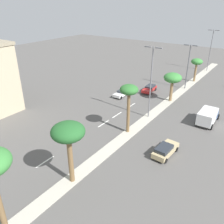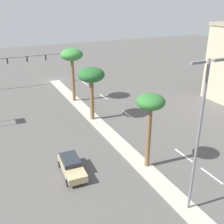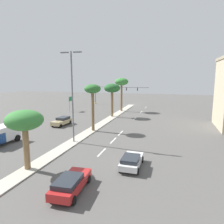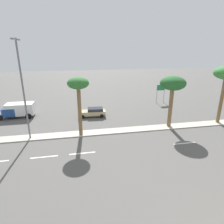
{
  "view_description": "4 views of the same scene",
  "coord_description": "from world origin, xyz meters",
  "px_view_note": "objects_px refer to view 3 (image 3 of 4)",
  "views": [
    {
      "loc": [
        15.54,
        6.38,
        18.34
      ],
      "look_at": [
        -2.81,
        32.64,
        3.0
      ],
      "focal_mm": 37.94,
      "sensor_mm": 36.0,
      "label": 1
    },
    {
      "loc": [
        12.51,
        51.65,
        15.3
      ],
      "look_at": [
        -0.22,
        25.82,
        3.03
      ],
      "focal_mm": 42.51,
      "sensor_mm": 36.0,
      "label": 2
    },
    {
      "loc": [
        -12.85,
        63.99,
        8.69
      ],
      "look_at": [
        -1.47,
        26.28,
        2.07
      ],
      "focal_mm": 33.29,
      "sensor_mm": 36.0,
      "label": 3
    },
    {
      "loc": [
        -23.45,
        33.63,
        10.79
      ],
      "look_at": [
        3.5,
        28.43,
        1.64
      ],
      "focal_mm": 30.46,
      "sensor_mm": 36.0,
      "label": 4
    }
  ],
  "objects_px": {
    "box_truck": "(0,135)",
    "directional_road_sign": "(71,100)",
    "palm_tree_leading": "(93,92)",
    "palm_tree_right": "(24,122)",
    "street_lamp_leading": "(72,91)",
    "sedan_tan_trailing": "(62,121)",
    "palm_tree_mid": "(112,89)",
    "palm_tree_front": "(122,83)",
    "sedan_white_left": "(131,161)",
    "traffic_signal_gantry": "(110,92)",
    "sedan_red_near": "(71,183)"
  },
  "relations": [
    {
      "from": "directional_road_sign",
      "to": "street_lamp_leading",
      "type": "height_order",
      "value": "street_lamp_leading"
    },
    {
      "from": "palm_tree_front",
      "to": "palm_tree_right",
      "type": "distance_m",
      "value": 36.02
    },
    {
      "from": "palm_tree_right",
      "to": "box_truck",
      "type": "distance_m",
      "value": 10.57
    },
    {
      "from": "sedan_white_left",
      "to": "street_lamp_leading",
      "type": "bearing_deg",
      "value": -31.59
    },
    {
      "from": "palm_tree_front",
      "to": "palm_tree_leading",
      "type": "xyz_separation_m",
      "value": [
        -0.5,
        20.72,
        -0.84
      ]
    },
    {
      "from": "directional_road_sign",
      "to": "street_lamp_leading",
      "type": "bearing_deg",
      "value": 118.63
    },
    {
      "from": "palm_tree_mid",
      "to": "sedan_white_left",
      "type": "xyz_separation_m",
      "value": [
        -9.37,
        24.6,
        -5.44
      ]
    },
    {
      "from": "street_lamp_leading",
      "to": "sedan_white_left",
      "type": "relative_size",
      "value": 2.92
    },
    {
      "from": "traffic_signal_gantry",
      "to": "palm_tree_front",
      "type": "height_order",
      "value": "palm_tree_front"
    },
    {
      "from": "palm_tree_right",
      "to": "box_truck",
      "type": "relative_size",
      "value": 1.03
    },
    {
      "from": "palm_tree_front",
      "to": "sedan_white_left",
      "type": "distance_m",
      "value": 34.55
    },
    {
      "from": "traffic_signal_gantry",
      "to": "palm_tree_front",
      "type": "xyz_separation_m",
      "value": [
        -6.69,
        11.87,
        3.19
      ]
    },
    {
      "from": "traffic_signal_gantry",
      "to": "palm_tree_mid",
      "type": "bearing_deg",
      "value": 108.37
    },
    {
      "from": "street_lamp_leading",
      "to": "sedan_white_left",
      "type": "bearing_deg",
      "value": 148.41
    },
    {
      "from": "directional_road_sign",
      "to": "palm_tree_front",
      "type": "distance_m",
      "value": 13.77
    },
    {
      "from": "sedan_tan_trailing",
      "to": "box_truck",
      "type": "relative_size",
      "value": 0.84
    },
    {
      "from": "directional_road_sign",
      "to": "sedan_white_left",
      "type": "distance_m",
      "value": 36.16
    },
    {
      "from": "traffic_signal_gantry",
      "to": "palm_tree_leading",
      "type": "bearing_deg",
      "value": 102.43
    },
    {
      "from": "palm_tree_right",
      "to": "street_lamp_leading",
      "type": "height_order",
      "value": "street_lamp_leading"
    },
    {
      "from": "box_truck",
      "to": "sedan_tan_trailing",
      "type": "bearing_deg",
      "value": -99.55
    },
    {
      "from": "street_lamp_leading",
      "to": "sedan_white_left",
      "type": "distance_m",
      "value": 12.29
    },
    {
      "from": "directional_road_sign",
      "to": "sedan_white_left",
      "type": "relative_size",
      "value": 0.94
    },
    {
      "from": "traffic_signal_gantry",
      "to": "palm_tree_right",
      "type": "xyz_separation_m",
      "value": [
        -6.62,
        47.79,
        0.58
      ]
    },
    {
      "from": "palm_tree_mid",
      "to": "sedan_tan_trailing",
      "type": "height_order",
      "value": "palm_tree_mid"
    },
    {
      "from": "street_lamp_leading",
      "to": "box_truck",
      "type": "bearing_deg",
      "value": 21.96
    },
    {
      "from": "palm_tree_right",
      "to": "palm_tree_mid",
      "type": "bearing_deg",
      "value": -89.97
    },
    {
      "from": "directional_road_sign",
      "to": "sedan_tan_trailing",
      "type": "distance_m",
      "value": 15.98
    },
    {
      "from": "palm_tree_front",
      "to": "palm_tree_mid",
      "type": "xyz_separation_m",
      "value": [
        0.08,
        8.02,
        -1.15
      ]
    },
    {
      "from": "traffic_signal_gantry",
      "to": "palm_tree_right",
      "type": "distance_m",
      "value": 48.25
    },
    {
      "from": "palm_tree_right",
      "to": "directional_road_sign",
      "type": "bearing_deg",
      "value": -68.91
    },
    {
      "from": "directional_road_sign",
      "to": "palm_tree_leading",
      "type": "height_order",
      "value": "palm_tree_leading"
    },
    {
      "from": "palm_tree_leading",
      "to": "street_lamp_leading",
      "type": "distance_m",
      "value": 6.36
    },
    {
      "from": "palm_tree_leading",
      "to": "palm_tree_right",
      "type": "relative_size",
      "value": 1.33
    },
    {
      "from": "street_lamp_leading",
      "to": "palm_tree_right",
      "type": "bearing_deg",
      "value": 87.97
    },
    {
      "from": "sedan_red_near",
      "to": "box_truck",
      "type": "xyz_separation_m",
      "value": [
        14.28,
        -7.66,
        0.57
      ]
    },
    {
      "from": "traffic_signal_gantry",
      "to": "box_truck",
      "type": "xyz_separation_m",
      "value": [
        1.87,
        42.48,
        -2.8
      ]
    },
    {
      "from": "box_truck",
      "to": "palm_tree_front",
      "type": "bearing_deg",
      "value": -105.61
    },
    {
      "from": "palm_tree_front",
      "to": "box_truck",
      "type": "bearing_deg",
      "value": 74.39
    },
    {
      "from": "directional_road_sign",
      "to": "palm_tree_mid",
      "type": "relative_size",
      "value": 0.53
    },
    {
      "from": "traffic_signal_gantry",
      "to": "palm_tree_front",
      "type": "relative_size",
      "value": 2.09
    },
    {
      "from": "sedan_red_near",
      "to": "sedan_white_left",
      "type": "bearing_deg",
      "value": -122.13
    },
    {
      "from": "traffic_signal_gantry",
      "to": "street_lamp_leading",
      "type": "distance_m",
      "value": 39.65
    },
    {
      "from": "palm_tree_right",
      "to": "box_truck",
      "type": "xyz_separation_m",
      "value": [
        8.49,
        -5.31,
        -3.38
      ]
    },
    {
      "from": "palm_tree_leading",
      "to": "traffic_signal_gantry",
      "type": "bearing_deg",
      "value": -77.57
    },
    {
      "from": "box_truck",
      "to": "traffic_signal_gantry",
      "type": "bearing_deg",
      "value": -92.51
    },
    {
      "from": "directional_road_sign",
      "to": "street_lamp_leading",
      "type": "xyz_separation_m",
      "value": [
        -12.7,
        23.27,
        4.1
      ]
    },
    {
      "from": "box_truck",
      "to": "directional_road_sign",
      "type": "bearing_deg",
      "value": -81.72
    },
    {
      "from": "palm_tree_right",
      "to": "sedan_red_near",
      "type": "bearing_deg",
      "value": 157.93
    },
    {
      "from": "directional_road_sign",
      "to": "palm_tree_leading",
      "type": "relative_size",
      "value": 0.51
    },
    {
      "from": "palm_tree_leading",
      "to": "box_truck",
      "type": "distance_m",
      "value": 14.36
    }
  ]
}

